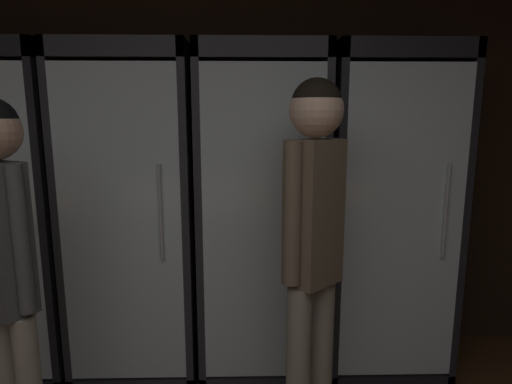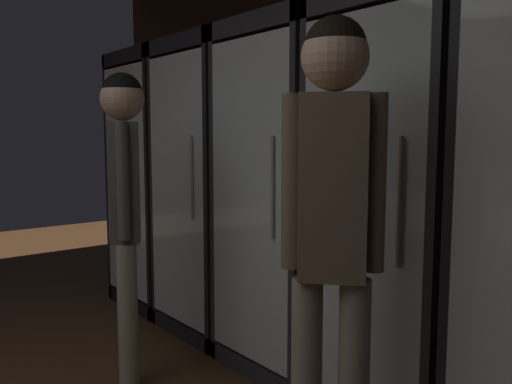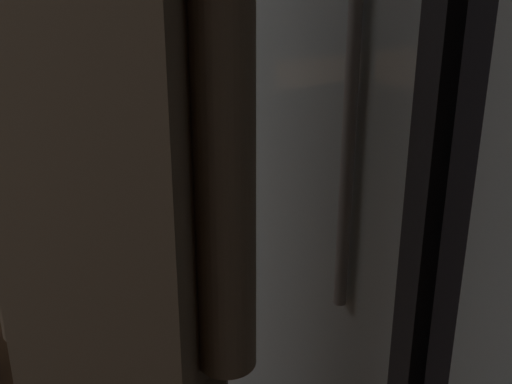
{
  "view_description": "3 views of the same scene",
  "coord_description": "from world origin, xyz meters",
  "views": [
    {
      "loc": [
        0.17,
        0.31,
        1.54
      ],
      "look_at": [
        0.21,
        2.49,
        1.15
      ],
      "focal_mm": 29.04,
      "sensor_mm": 36.0,
      "label": 1
    },
    {
      "loc": [
        1.64,
        0.73,
        1.31
      ],
      "look_at": [
        -0.67,
        2.6,
        0.99
      ],
      "focal_mm": 36.7,
      "sensor_mm": 36.0,
      "label": 2
    },
    {
      "loc": [
        1.11,
        1.79,
        1.32
      ],
      "look_at": [
        -0.29,
        2.71,
        0.7
      ],
      "focal_mm": 43.42,
      "sensor_mm": 36.0,
      "label": 3
    }
  ],
  "objects": [
    {
      "name": "shopper_far",
      "position": [
        0.45,
        2.02,
        1.06
      ],
      "size": [
        0.28,
        0.27,
        1.7
      ],
      "color": "gray",
      "rests_on": "ground"
    },
    {
      "name": "wall_back",
      "position": [
        0.0,
        3.03,
        1.4
      ],
      "size": [
        6.0,
        0.06,
        2.8
      ],
      "primitive_type": "cube",
      "color": "black",
      "rests_on": "ground"
    },
    {
      "name": "cooler_far_left",
      "position": [
        -1.96,
        2.73,
        0.94
      ],
      "size": [
        0.71,
        0.61,
        1.93
      ],
      "color": "black",
      "rests_on": "ground"
    },
    {
      "name": "cooler_center",
      "position": [
        -0.49,
        2.73,
        0.95
      ],
      "size": [
        0.71,
        0.61,
        1.93
      ],
      "color": "#2B2B30",
      "rests_on": "ground"
    },
    {
      "name": "shopper_near",
      "position": [
        -0.76,
        1.83,
        1.04
      ],
      "size": [
        0.25,
        0.21,
        1.61
      ],
      "color": "gray",
      "rests_on": "ground"
    },
    {
      "name": "cooler_right",
      "position": [
        0.25,
        2.73,
        0.94
      ],
      "size": [
        0.71,
        0.61,
        1.93
      ],
      "color": "#2B2B30",
      "rests_on": "ground"
    },
    {
      "name": "cooler_left",
      "position": [
        -1.22,
        2.73,
        0.95
      ],
      "size": [
        0.71,
        0.61,
        1.93
      ],
      "color": "black",
      "rests_on": "ground"
    }
  ]
}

